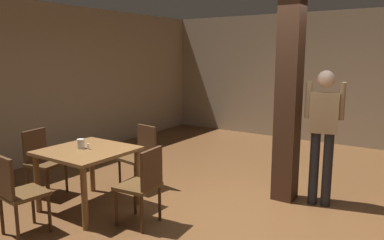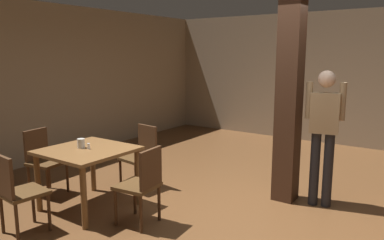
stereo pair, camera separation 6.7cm
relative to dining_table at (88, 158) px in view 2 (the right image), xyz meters
The scene contains 12 objects.
ground_plane 1.96m from the dining_table, 25.67° to the left, with size 10.80×10.80×0.00m, color brown.
wall_back 5.61m from the dining_table, 72.56° to the left, with size 8.00×0.10×2.80m, color gray.
wall_left 2.58m from the dining_table, 161.08° to the left, with size 0.10×9.00×2.80m, color gray.
pillar 2.66m from the dining_table, 41.11° to the left, with size 0.28×0.28×2.80m, color #382114.
dining_table is the anchor object (origin of this frame).
chair_east 0.90m from the dining_table, ahead, with size 0.46×0.46×0.89m.
chair_west 0.91m from the dining_table, behind, with size 0.48×0.48×0.89m.
chair_south 0.93m from the dining_table, 92.57° to the right, with size 0.46×0.46×0.89m.
chair_north 0.94m from the dining_table, 87.21° to the left, with size 0.48×0.48×0.89m.
napkin_cup 0.20m from the dining_table, behind, with size 0.09×0.09×0.12m, color beige.
salt_shaker 0.16m from the dining_table, 13.10° to the left, with size 0.03×0.03×0.07m, color silver.
standing_person 2.95m from the dining_table, 36.21° to the left, with size 0.47×0.27×1.72m.
Camera 2 is at (1.95, -3.74, 1.92)m, focal length 35.00 mm.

